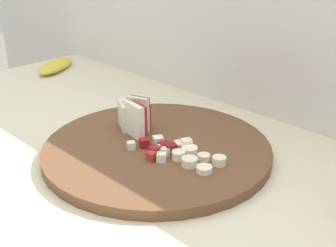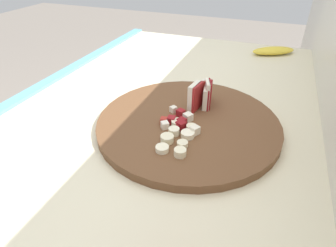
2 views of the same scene
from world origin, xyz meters
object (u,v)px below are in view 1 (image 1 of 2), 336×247
object	(u,v)px
cutting_board	(157,150)
apple_wedge_fan	(134,117)
banana_peel	(56,66)
banana_slice_rows	(189,156)
apple_dice_pile	(161,148)

from	to	relation	value
cutting_board	apple_wedge_fan	size ratio (longest dim) A/B	4.31
apple_wedge_fan	banana_peel	xyz separation A→B (m)	(-0.52, 0.14, -0.04)
cutting_board	banana_peel	size ratio (longest dim) A/B	2.55
banana_slice_rows	banana_peel	world-z (taller)	banana_slice_rows
apple_wedge_fan	cutting_board	bearing A→B (deg)	-7.98
banana_slice_rows	banana_peel	distance (m)	0.69
banana_peel	banana_slice_rows	bearing A→B (deg)	-12.81
banana_slice_rows	apple_dice_pile	bearing A→B (deg)	-165.21
apple_dice_pile	banana_slice_rows	size ratio (longest dim) A/B	0.80
apple_wedge_fan	apple_dice_pile	size ratio (longest dim) A/B	1.02
banana_slice_rows	cutting_board	bearing A→B (deg)	-179.23
banana_peel	apple_dice_pile	bearing A→B (deg)	-15.15
cutting_board	apple_dice_pile	distance (m)	0.03
cutting_board	apple_dice_pile	bearing A→B (deg)	-27.77
banana_slice_rows	apple_wedge_fan	bearing A→B (deg)	176.46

